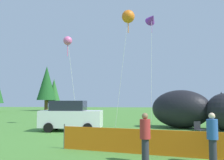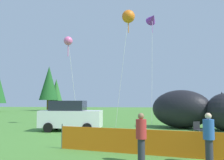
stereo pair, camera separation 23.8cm
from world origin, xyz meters
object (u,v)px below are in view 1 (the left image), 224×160
at_px(spectator_in_black_shirt, 145,135).
at_px(spectator_in_red_shirt, 212,136).
at_px(inflatable_cat, 193,111).
at_px(parked_car, 71,116).
at_px(folding_chair, 199,128).
at_px(kite_orange_flower, 128,17).
at_px(kite_purple_delta, 152,19).
at_px(kite_pink_octopus, 68,41).

bearing_deg(spectator_in_black_shirt, spectator_in_red_shirt, 2.25).
bearing_deg(inflatable_cat, parked_car, -137.58).
relative_size(folding_chair, spectator_in_red_shirt, 0.53).
distance_m(spectator_in_black_shirt, kite_orange_flower, 13.35).
relative_size(folding_chair, inflatable_cat, 0.13).
height_order(folding_chair, kite_purple_delta, kite_purple_delta).
height_order(folding_chair, kite_pink_octopus, kite_pink_octopus).
relative_size(parked_car, kite_orange_flower, 0.44).
xyz_separation_m(parked_car, spectator_in_black_shirt, (4.67, -7.81, -0.11)).
bearing_deg(kite_purple_delta, parked_car, -134.08).
xyz_separation_m(spectator_in_red_shirt, kite_purple_delta, (-1.16, 13.56, 8.37)).
bearing_deg(kite_orange_flower, parked_car, -140.26).
relative_size(parked_car, spectator_in_red_shirt, 2.51).
relative_size(parked_car, folding_chair, 4.71).
xyz_separation_m(spectator_in_red_shirt, kite_orange_flower, (-3.13, 10.78, 7.68)).
distance_m(folding_chair, spectator_in_black_shirt, 6.52).
bearing_deg(parked_car, spectator_in_black_shirt, -60.77).
bearing_deg(spectator_in_red_shirt, kite_pink_octopus, 125.67).
bearing_deg(inflatable_cat, kite_pink_octopus, -161.01).
distance_m(parked_car, spectator_in_red_shirt, 10.30).
relative_size(folding_chair, kite_orange_flower, 0.09).
distance_m(parked_car, spectator_in_black_shirt, 9.10).
relative_size(kite_orange_flower, kite_purple_delta, 0.92).
xyz_separation_m(parked_car, spectator_in_red_shirt, (6.80, -7.73, -0.10)).
bearing_deg(parked_car, kite_pink_octopus, 108.71).
bearing_deg(kite_purple_delta, kite_orange_flower, -125.39).
bearing_deg(kite_pink_octopus, inflatable_cat, -7.93).
relative_size(parked_car, spectator_in_black_shirt, 2.53).
bearing_deg(parked_car, inflatable_cat, 13.84).
xyz_separation_m(folding_chair, kite_pink_octopus, (-9.03, 5.67, 6.37)).
height_order(folding_chair, inflatable_cat, inflatable_cat).
bearing_deg(spectator_in_red_shirt, kite_orange_flower, 106.18).
relative_size(inflatable_cat, kite_purple_delta, 0.66).
relative_size(folding_chair, kite_pink_octopus, 0.12).
xyz_separation_m(parked_car, kite_pink_octopus, (-1.35, 3.63, 5.90)).
bearing_deg(spectator_in_red_shirt, inflatable_cat, 81.73).
xyz_separation_m(parked_car, inflatable_cat, (8.26, 2.29, 0.30)).
height_order(parked_car, inflatable_cat, inflatable_cat).
distance_m(folding_chair, kite_orange_flower, 10.34).
bearing_deg(inflatable_cat, kite_purple_delta, 153.33).
distance_m(kite_orange_flower, kite_purple_delta, 3.47).
relative_size(kite_purple_delta, kite_pink_octopus, 1.35).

